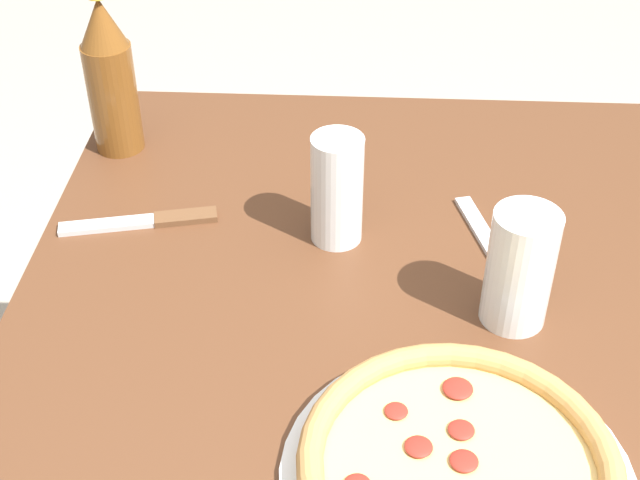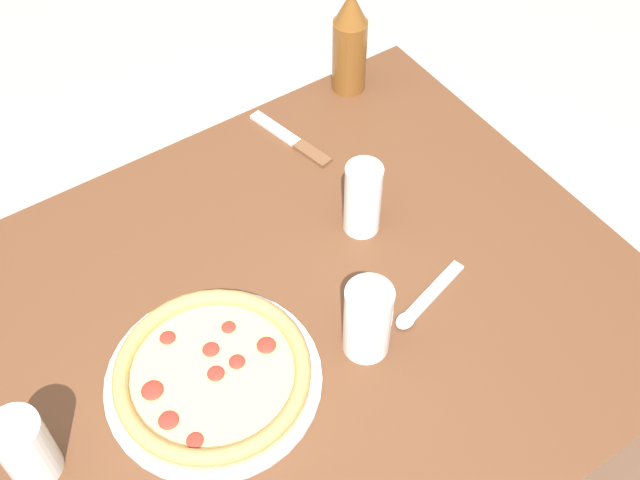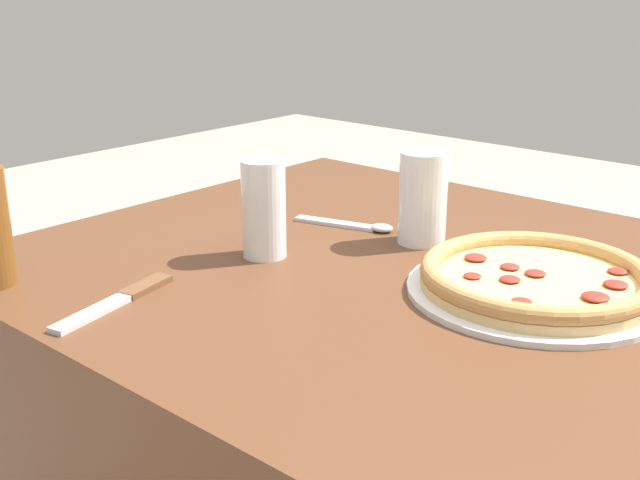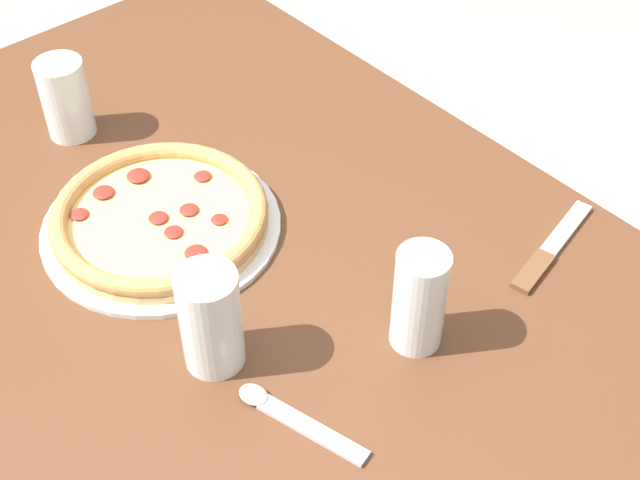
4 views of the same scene
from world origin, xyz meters
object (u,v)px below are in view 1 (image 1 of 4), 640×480
object	(u,v)px
glass_cola	(519,274)
glass_red_wine	(337,192)
spoon	(491,246)
knife	(146,221)
pizza_pepperoni	(459,469)
beer_bottle	(110,77)

from	to	relation	value
glass_cola	glass_red_wine	bearing A→B (deg)	55.84
spoon	knife	bearing A→B (deg)	86.06
spoon	glass_red_wine	bearing A→B (deg)	85.50
pizza_pepperoni	beer_bottle	distance (m)	0.70
glass_red_wine	knife	distance (m)	0.24
pizza_pepperoni	spoon	world-z (taller)	pizza_pepperoni
glass_cola	spoon	distance (m)	0.13
glass_red_wine	spoon	size ratio (longest dim) A/B	0.84
glass_red_wine	knife	size ratio (longest dim) A/B	0.72
glass_red_wine	spoon	distance (m)	0.20
knife	beer_bottle	bearing A→B (deg)	22.39
beer_bottle	glass_red_wine	bearing A→B (deg)	-121.75
pizza_pepperoni	glass_cola	distance (m)	0.24
knife	spoon	distance (m)	0.42
glass_cola	knife	bearing A→B (deg)	71.15
glass_cola	knife	size ratio (longest dim) A/B	0.71
glass_cola	glass_red_wine	distance (m)	0.24
pizza_pepperoni	spoon	size ratio (longest dim) A/B	1.93
pizza_pepperoni	knife	size ratio (longest dim) A/B	1.65
beer_bottle	spoon	distance (m)	0.55
pizza_pepperoni	glass_cola	size ratio (longest dim) A/B	2.33
beer_bottle	pizza_pepperoni	bearing A→B (deg)	-141.78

